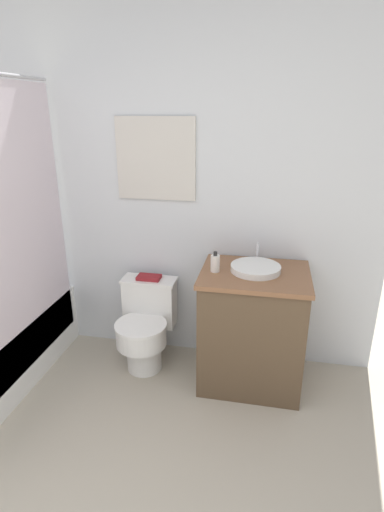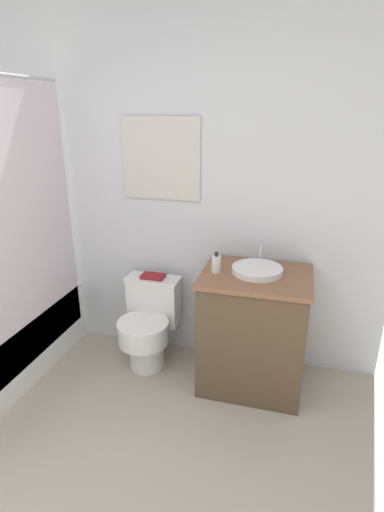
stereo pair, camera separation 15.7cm
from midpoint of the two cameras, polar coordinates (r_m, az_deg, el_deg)
wall_back at (r=2.91m, az=-4.92°, el=9.59°), size 3.40×0.07×2.50m
toilet at (r=2.95m, az=-4.71°, el=-9.65°), size 0.39×0.50×0.63m
vanity at (r=2.74m, az=10.39°, el=-10.39°), size 0.69×0.56×0.81m
sink at (r=2.57m, az=11.03°, el=-1.96°), size 0.32×0.35×0.13m
soap_bottle at (r=2.53m, az=5.25°, el=-1.12°), size 0.06×0.06×0.13m
book_on_tank at (r=2.91m, az=-4.07°, el=-2.92°), size 0.17×0.10×0.02m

